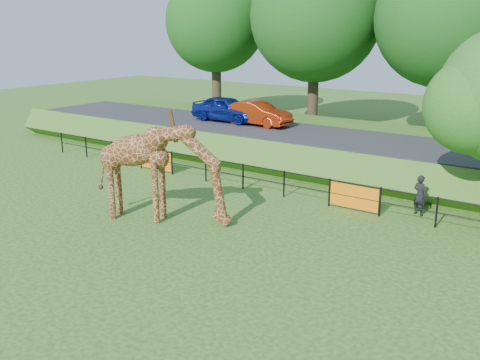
{
  "coord_description": "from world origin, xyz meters",
  "views": [
    {
      "loc": [
        10.28,
        -9.91,
        6.63
      ],
      "look_at": [
        1.1,
        3.32,
        2.0
      ],
      "focal_mm": 40.0,
      "sensor_mm": 36.0,
      "label": 1
    }
  ],
  "objects": [
    {
      "name": "ground",
      "position": [
        0.0,
        0.0,
        0.0
      ],
      "size": [
        90.0,
        90.0,
        0.0
      ],
      "primitive_type": "plane",
      "color": "#235014",
      "rests_on": "ground"
    },
    {
      "name": "perimeter_fence",
      "position": [
        0.0,
        8.0,
        0.55
      ],
      "size": [
        28.07,
        0.1,
        1.1
      ],
      "primitive_type": null,
      "color": "black",
      "rests_on": "ground"
    },
    {
      "name": "visitor",
      "position": [
        5.12,
        8.98,
        0.75
      ],
      "size": [
        0.64,
        0.54,
        1.5
      ],
      "primitive_type": "imported",
      "rotation": [
        0.0,
        0.0,
        2.76
      ],
      "color": "black",
      "rests_on": "ground"
    },
    {
      "name": "car_red",
      "position": [
        -5.54,
        14.55,
        2.07
      ],
      "size": [
        3.99,
        1.57,
        1.29
      ],
      "primitive_type": "imported",
      "rotation": [
        0.0,
        0.0,
        1.52
      ],
      "color": "#A4290B",
      "rests_on": "road"
    },
    {
      "name": "giraffe",
      "position": [
        -2.12,
        3.22,
        1.75
      ],
      "size": [
        4.91,
        2.53,
        3.5
      ],
      "primitive_type": null,
      "rotation": [
        0.0,
        0.0,
        0.35
      ],
      "color": "#5E2E13",
      "rests_on": "ground"
    },
    {
      "name": "bg_tree_line",
      "position": [
        1.89,
        22.0,
        7.19
      ],
      "size": [
        37.3,
        8.8,
        11.82
      ],
      "color": "#302415",
      "rests_on": "ground"
    },
    {
      "name": "embankment",
      "position": [
        0.0,
        15.5,
        0.65
      ],
      "size": [
        40.0,
        9.0,
        1.3
      ],
      "primitive_type": "cube",
      "color": "#235014",
      "rests_on": "ground"
    },
    {
      "name": "road",
      "position": [
        0.0,
        14.0,
        1.36
      ],
      "size": [
        40.0,
        5.0,
        0.12
      ],
      "primitive_type": "cube",
      "color": "#28282B",
      "rests_on": "embankment"
    },
    {
      "name": "car_blue",
      "position": [
        -7.66,
        14.57,
        2.13
      ],
      "size": [
        4.17,
        1.68,
        1.42
      ],
      "primitive_type": "imported",
      "rotation": [
        0.0,
        0.0,
        1.57
      ],
      "color": "navy",
      "rests_on": "road"
    }
  ]
}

